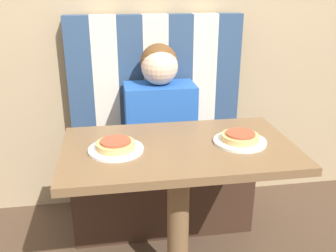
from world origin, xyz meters
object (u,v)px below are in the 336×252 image
Objects in this scene: pizza_right at (240,137)px; person at (160,101)px; plate_left at (116,150)px; pizza_left at (116,145)px; plate_right at (240,141)px.

person is at bearing 113.69° from pizza_right.
pizza_left is at bearing 0.00° from plate_left.
pizza_left is (-0.53, 0.00, 0.02)m from plate_right.
plate_right is (0.26, -0.60, -0.01)m from person.
plate_right is at bearing -66.31° from person.
plate_left is 0.53m from plate_right.
plate_right is 1.42× the size of pizza_right.
person is 2.74× the size of plate_left.
pizza_right reaches higher than plate_left.
person is 0.66m from plate_right.
pizza_right reaches higher than plate_right.
person is 0.66m from pizza_right.
pizza_left and pizza_right have the same top height.
plate_left is at bearing 180.00° from pizza_right.
plate_left is 0.02m from pizza_left.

